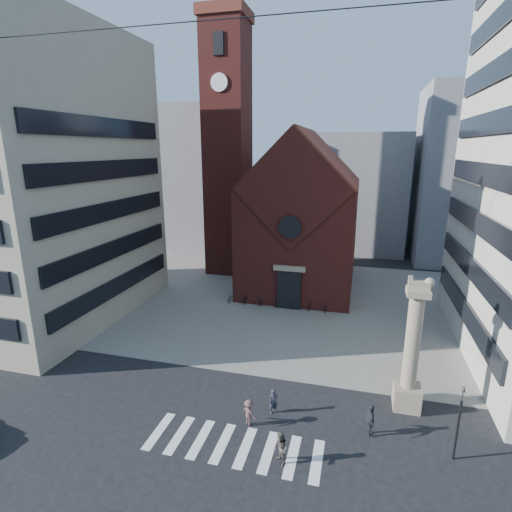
# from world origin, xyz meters

# --- Properties ---
(ground) EXTENTS (120.00, 120.00, 0.00)m
(ground) POSITION_xyz_m (0.00, 0.00, 0.00)
(ground) COLOR black
(ground) RESTS_ON ground
(piazza) EXTENTS (46.00, 30.00, 0.05)m
(piazza) POSITION_xyz_m (0.00, 19.00, 0.03)
(piazza) COLOR gray
(piazza) RESTS_ON ground
(zebra_crossing) EXTENTS (10.20, 3.20, 0.01)m
(zebra_crossing) POSITION_xyz_m (0.55, -3.00, 0.01)
(zebra_crossing) COLOR white
(zebra_crossing) RESTS_ON ground
(church) EXTENTS (12.00, 16.65, 18.00)m
(church) POSITION_xyz_m (0.00, 25.04, 7.98)
(church) COLOR maroon
(church) RESTS_ON ground
(campanile) EXTENTS (5.50, 5.50, 31.20)m
(campanile) POSITION_xyz_m (-10.00, 28.00, 15.74)
(campanile) COLOR maroon
(campanile) RESTS_ON ground
(building_left) EXTENTS (18.00, 20.00, 26.00)m
(building_left) POSITION_xyz_m (-24.00, 10.00, 13.00)
(building_left) COLOR tan
(building_left) RESTS_ON ground
(bg_block_left) EXTENTS (16.00, 14.00, 22.00)m
(bg_block_left) POSITION_xyz_m (-20.00, 40.00, 11.00)
(bg_block_left) COLOR gray
(bg_block_left) RESTS_ON ground
(bg_block_mid) EXTENTS (14.00, 12.00, 18.00)m
(bg_block_mid) POSITION_xyz_m (6.00, 45.00, 9.00)
(bg_block_mid) COLOR gray
(bg_block_mid) RESTS_ON ground
(bg_block_right) EXTENTS (16.00, 14.00, 24.00)m
(bg_block_right) POSITION_xyz_m (22.00, 42.00, 12.00)
(bg_block_right) COLOR gray
(bg_block_right) RESTS_ON ground
(lion_column) EXTENTS (1.63, 1.60, 8.68)m
(lion_column) POSITION_xyz_m (10.01, 3.00, 3.46)
(lion_column) COLOR gray
(lion_column) RESTS_ON ground
(traffic_light) EXTENTS (0.13, 0.16, 4.30)m
(traffic_light) POSITION_xyz_m (12.00, -1.00, 2.29)
(traffic_light) COLOR black
(traffic_light) RESTS_ON ground
(pedestrian_0) EXTENTS (0.69, 0.64, 1.58)m
(pedestrian_0) POSITION_xyz_m (2.05, 0.31, 0.79)
(pedestrian_0) COLOR #2D2A3B
(pedestrian_0) RESTS_ON ground
(pedestrian_1) EXTENTS (1.10, 1.13, 1.83)m
(pedestrian_1) POSITION_xyz_m (3.28, -3.64, 0.91)
(pedestrian_1) COLOR #554B44
(pedestrian_1) RESTS_ON ground
(pedestrian_2) EXTENTS (0.69, 1.21, 1.94)m
(pedestrian_2) POSITION_xyz_m (7.77, -0.25, 0.97)
(pedestrian_2) COLOR #2B2C34
(pedestrian_2) RESTS_ON ground
(pedestrian_3) EXTENTS (1.22, 1.05, 1.63)m
(pedestrian_3) POSITION_xyz_m (0.90, -1.12, 0.82)
(pedestrian_3) COLOR #513836
(pedestrian_3) RESTS_ON ground
(scooter_0) EXTENTS (1.03, 1.75, 0.87)m
(scooter_0) POSITION_xyz_m (-6.13, 17.14, 0.48)
(scooter_0) COLOR black
(scooter_0) RESTS_ON piazza
(scooter_1) EXTENTS (0.90, 1.67, 0.97)m
(scooter_1) POSITION_xyz_m (-4.46, 17.14, 0.53)
(scooter_1) COLOR black
(scooter_1) RESTS_ON piazza
(scooter_2) EXTENTS (1.03, 1.75, 0.87)m
(scooter_2) POSITION_xyz_m (-2.80, 17.14, 0.48)
(scooter_2) COLOR black
(scooter_2) RESTS_ON piazza
(scooter_3) EXTENTS (0.90, 1.67, 0.97)m
(scooter_3) POSITION_xyz_m (-1.13, 17.14, 0.53)
(scooter_3) COLOR black
(scooter_3) RESTS_ON piazza
(scooter_4) EXTENTS (1.03, 1.75, 0.87)m
(scooter_4) POSITION_xyz_m (0.53, 17.14, 0.48)
(scooter_4) COLOR black
(scooter_4) RESTS_ON piazza
(scooter_5) EXTENTS (0.90, 1.67, 0.97)m
(scooter_5) POSITION_xyz_m (2.20, 17.14, 0.53)
(scooter_5) COLOR black
(scooter_5) RESTS_ON piazza
(scooter_6) EXTENTS (1.03, 1.75, 0.87)m
(scooter_6) POSITION_xyz_m (3.86, 17.14, 0.48)
(scooter_6) COLOR black
(scooter_6) RESTS_ON piazza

